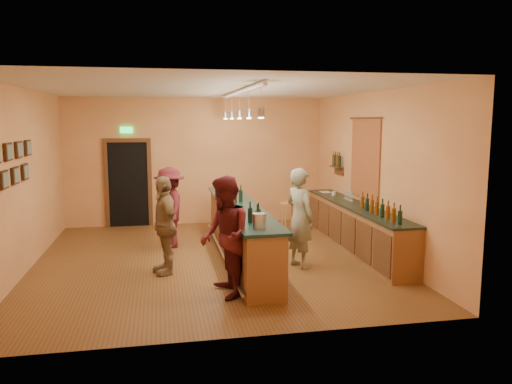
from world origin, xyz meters
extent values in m
plane|color=brown|center=(0.00, 0.00, 0.00)|extent=(7.00, 7.00, 0.00)
cube|color=silver|center=(0.00, 0.00, 3.20)|extent=(6.50, 7.00, 0.02)
cube|color=#C47D49|center=(0.00, 3.50, 1.60)|extent=(6.50, 0.02, 3.20)
cube|color=#C47D49|center=(0.00, -3.50, 1.60)|extent=(6.50, 0.02, 3.20)
cube|color=#C47D49|center=(-3.25, 0.00, 1.60)|extent=(0.02, 7.00, 3.20)
cube|color=#C47D49|center=(3.25, 0.00, 1.60)|extent=(0.02, 7.00, 3.20)
cube|color=black|center=(-1.70, 3.48, 1.05)|extent=(0.95, 0.06, 2.10)
cube|color=#472715|center=(-2.22, 3.46, 1.05)|extent=(0.10, 0.08, 2.10)
cube|color=#472715|center=(-1.18, 3.46, 1.05)|extent=(0.10, 0.08, 2.10)
cube|color=#472715|center=(-1.70, 3.46, 2.15)|extent=(1.15, 0.08, 0.10)
cube|color=#19E54C|center=(-1.70, 3.45, 2.40)|extent=(0.30, 0.04, 0.15)
cube|color=maroon|center=(3.23, 0.40, 1.85)|extent=(0.03, 1.40, 1.60)
cube|color=#472715|center=(3.16, 1.90, 1.55)|extent=(0.16, 0.55, 0.03)
cube|color=#472715|center=(3.23, 1.90, 1.45)|extent=(0.03, 0.55, 0.18)
cube|color=brown|center=(2.97, 0.20, 0.45)|extent=(0.55, 4.50, 0.90)
cube|color=black|center=(2.97, 0.20, 0.92)|extent=(0.60, 4.55, 0.04)
cylinder|color=silver|center=(2.97, 1.50, 0.99)|extent=(0.09, 0.09, 0.09)
cube|color=silver|center=(2.94, 2.00, 0.95)|extent=(0.22, 0.30, 0.01)
cube|color=brown|center=(0.56, 0.00, 0.50)|extent=(0.60, 5.00, 1.00)
cube|color=#122D2B|center=(0.56, 0.00, 1.02)|extent=(0.70, 5.10, 0.05)
cylinder|color=silver|center=(0.20, 0.00, 0.15)|extent=(0.05, 5.00, 0.05)
cylinder|color=silver|center=(0.51, -2.10, 1.16)|extent=(0.20, 0.20, 0.22)
cylinder|color=silver|center=(0.51, 1.20, 1.16)|extent=(0.20, 0.20, 0.22)
cube|color=silver|center=(0.56, 0.00, 3.14)|extent=(0.06, 4.60, 0.05)
cylinder|color=silver|center=(0.56, -2.00, 2.95)|extent=(0.01, 0.01, 0.35)
cylinder|color=#A5A5AD|center=(0.56, -2.00, 2.75)|extent=(0.11, 0.11, 0.14)
cylinder|color=#FFEABF|center=(0.56, -2.00, 2.67)|extent=(0.08, 0.08, 0.02)
cylinder|color=silver|center=(0.56, -1.00, 2.95)|extent=(0.01, 0.01, 0.35)
cylinder|color=#A5A5AD|center=(0.56, -1.00, 2.75)|extent=(0.11, 0.11, 0.14)
cylinder|color=#FFEABF|center=(0.56, -1.00, 2.67)|extent=(0.08, 0.08, 0.02)
cylinder|color=silver|center=(0.56, 0.00, 2.95)|extent=(0.01, 0.01, 0.35)
cylinder|color=#A5A5AD|center=(0.56, 0.00, 2.75)|extent=(0.11, 0.11, 0.14)
cylinder|color=#FFEABF|center=(0.56, 0.00, 2.67)|extent=(0.08, 0.08, 0.02)
cylinder|color=silver|center=(0.56, 1.00, 2.95)|extent=(0.01, 0.01, 0.35)
cylinder|color=#A5A5AD|center=(0.56, 1.00, 2.75)|extent=(0.11, 0.11, 0.14)
cylinder|color=#FFEABF|center=(0.56, 1.00, 2.67)|extent=(0.08, 0.08, 0.02)
cylinder|color=silver|center=(0.56, 2.00, 2.95)|extent=(0.01, 0.01, 0.35)
cylinder|color=#A5A5AD|center=(0.56, 2.00, 2.75)|extent=(0.11, 0.11, 0.14)
cylinder|color=#FFEABF|center=(0.56, 2.00, 2.67)|extent=(0.08, 0.08, 0.02)
imported|color=gray|center=(1.53, -0.74, 0.90)|extent=(0.66, 0.77, 1.80)
imported|color=#59191E|center=(0.01, -2.01, 0.91)|extent=(0.77, 0.95, 1.83)
imported|color=#997A51|center=(-0.87, -0.66, 0.85)|extent=(0.65, 1.07, 1.70)
imported|color=#59191E|center=(-0.74, 1.15, 0.84)|extent=(0.75, 1.15, 1.68)
cylinder|color=tan|center=(2.04, 2.20, 0.67)|extent=(0.33, 0.33, 0.04)
cylinder|color=tan|center=(2.17, 2.20, 0.32)|extent=(0.04, 0.04, 0.65)
cylinder|color=tan|center=(1.98, 2.31, 0.32)|extent=(0.04, 0.04, 0.65)
cylinder|color=tan|center=(1.98, 2.09, 0.32)|extent=(0.04, 0.04, 0.65)
camera|label=1|loc=(-0.91, -9.22, 2.63)|focal=35.00mm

